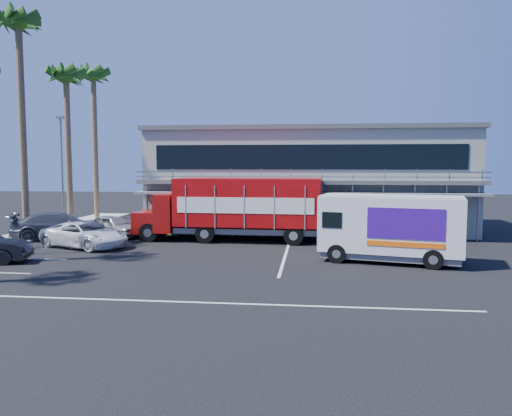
# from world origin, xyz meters

# --- Properties ---
(ground) EXTENTS (120.00, 120.00, 0.00)m
(ground) POSITION_xyz_m (0.00, 0.00, 0.00)
(ground) COLOR black
(ground) RESTS_ON ground
(building) EXTENTS (22.40, 12.00, 7.30)m
(building) POSITION_xyz_m (3.00, 14.94, 3.66)
(building) COLOR #959B8E
(building) RESTS_ON ground
(curb_strip) EXTENTS (3.00, 32.00, 0.16)m
(curb_strip) POSITION_xyz_m (-15.00, 6.00, 0.08)
(curb_strip) COLOR #A5A399
(curb_strip) RESTS_ON ground
(palm_d) EXTENTS (2.80, 2.80, 14.75)m
(palm_d) POSITION_xyz_m (-15.20, 8.00, 12.80)
(palm_d) COLOR brown
(palm_d) RESTS_ON ground
(palm_e) EXTENTS (2.80, 2.80, 12.25)m
(palm_e) POSITION_xyz_m (-14.70, 13.00, 10.57)
(palm_e) COLOR brown
(palm_e) RESTS_ON ground
(palm_f) EXTENTS (2.80, 2.80, 13.25)m
(palm_f) POSITION_xyz_m (-15.10, 18.50, 11.47)
(palm_f) COLOR brown
(palm_f) RESTS_ON ground
(light_pole_far) EXTENTS (0.50, 0.25, 8.09)m
(light_pole_far) POSITION_xyz_m (-14.20, 11.00, 4.50)
(light_pole_far) COLOR gray
(light_pole_far) RESTS_ON ground
(red_truck) EXTENTS (11.59, 3.10, 3.87)m
(red_truck) POSITION_xyz_m (-1.33, 7.79, 2.13)
(red_truck) COLOR maroon
(red_truck) RESTS_ON ground
(white_van) EXTENTS (6.99, 3.76, 3.25)m
(white_van) POSITION_xyz_m (7.11, 1.93, 1.72)
(white_van) COLOR silver
(white_van) RESTS_ON ground
(parked_car_c) EXTENTS (5.80, 4.22, 1.47)m
(parked_car_c) POSITION_xyz_m (-9.50, 4.40, 0.73)
(parked_car_c) COLOR white
(parked_car_c) RESTS_ON ground
(parked_car_d) EXTENTS (6.36, 4.25, 1.71)m
(parked_car_d) POSITION_xyz_m (-12.50, 7.27, 0.86)
(parked_car_d) COLOR #333745
(parked_car_d) RESTS_ON ground
(parked_car_e) EXTENTS (4.59, 3.33, 1.45)m
(parked_car_e) POSITION_xyz_m (-9.50, 8.50, 0.73)
(parked_car_e) COLOR gray
(parked_car_e) RESTS_ON ground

